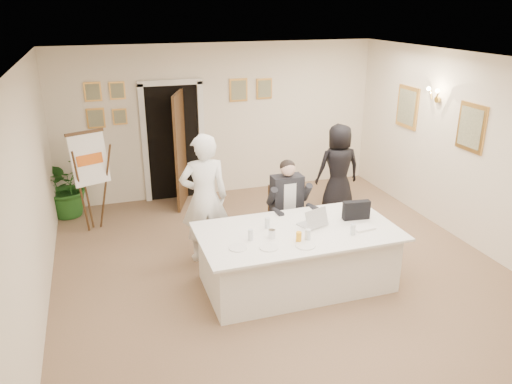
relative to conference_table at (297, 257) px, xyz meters
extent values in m
plane|color=brown|center=(-0.06, 0.15, -0.39)|extent=(7.00, 7.00, 0.00)
cube|color=white|center=(-0.06, 0.15, 2.41)|extent=(6.00, 7.00, 0.02)
cube|color=#F1E5CC|center=(-0.06, 3.65, 1.01)|extent=(6.00, 0.10, 2.80)
cube|color=#F1E5CC|center=(-0.06, -3.35, 1.01)|extent=(6.00, 0.10, 2.80)
cube|color=#F1E5CC|center=(-3.06, 0.15, 1.01)|extent=(0.10, 7.00, 2.80)
cube|color=#F1E5CC|center=(2.94, 0.15, 1.01)|extent=(0.10, 7.00, 2.80)
cube|color=black|center=(-0.96, 3.62, 0.66)|extent=(0.92, 0.06, 2.10)
cube|color=white|center=(-1.48, 3.59, 0.66)|extent=(0.10, 0.06, 2.20)
cube|color=white|center=(-0.44, 3.59, 0.66)|extent=(0.10, 0.06, 2.20)
cube|color=#341B10|center=(-0.91, 3.20, 0.64)|extent=(0.33, 0.81, 2.02)
cube|color=white|center=(0.00, 0.00, -0.02)|extent=(2.33, 1.17, 0.75)
cube|color=white|center=(0.00, 0.00, 0.37)|extent=(2.51, 1.35, 0.03)
cube|color=white|center=(-2.46, 2.47, 0.82)|extent=(0.58, 0.37, 0.79)
imported|color=white|center=(-0.96, 1.07, 0.53)|extent=(0.68, 0.46, 1.84)
imported|color=black|center=(1.63, 2.10, 0.38)|extent=(0.80, 0.56, 1.55)
imported|color=#20571D|center=(-2.86, 3.35, 0.15)|extent=(1.27, 1.23, 1.08)
cube|color=black|center=(0.86, 0.09, 0.51)|extent=(0.37, 0.14, 0.25)
cube|color=white|center=(0.80, -0.21, 0.40)|extent=(0.29, 0.22, 0.03)
cylinder|color=white|center=(-0.85, -0.24, 0.39)|extent=(0.22, 0.22, 0.01)
cylinder|color=white|center=(-0.51, -0.35, 0.39)|extent=(0.23, 0.23, 0.01)
cylinder|color=white|center=(-0.08, -0.43, 0.39)|extent=(0.25, 0.25, 0.01)
cylinder|color=silver|center=(-0.65, -0.08, 0.45)|extent=(0.06, 0.06, 0.14)
cylinder|color=silver|center=(0.00, -0.29, 0.45)|extent=(0.08, 0.08, 0.14)
cylinder|color=silver|center=(0.59, -0.32, 0.45)|extent=(0.07, 0.07, 0.14)
cylinder|color=silver|center=(-0.34, 0.19, 0.45)|extent=(0.07, 0.07, 0.14)
cylinder|color=#F4A514|center=(-0.12, -0.31, 0.45)|extent=(0.07, 0.07, 0.13)
cylinder|color=silver|center=(-0.39, -0.11, 0.44)|extent=(0.09, 0.09, 0.11)
camera|label=1|loc=(-2.27, -5.23, 3.05)|focal=35.00mm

